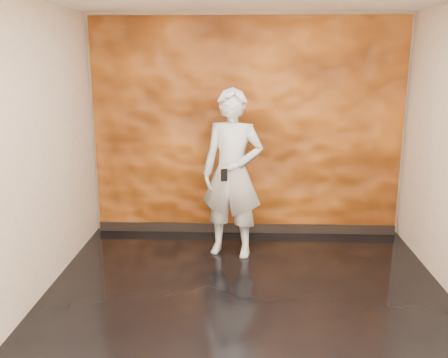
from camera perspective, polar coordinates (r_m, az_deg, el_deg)
room at (r=4.43m, az=2.75°, el=2.33°), size 4.02×4.02×2.81m
feature_wall at (r=6.36m, az=2.63°, el=5.77°), size 3.90×0.06×2.75m
baseboard at (r=6.65m, az=2.51°, el=-5.61°), size 3.90×0.04×0.12m
man at (r=5.70m, az=0.96°, el=0.61°), size 0.80×0.62×1.94m
phone at (r=5.41m, az=0.00°, el=0.45°), size 0.07×0.04×0.14m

